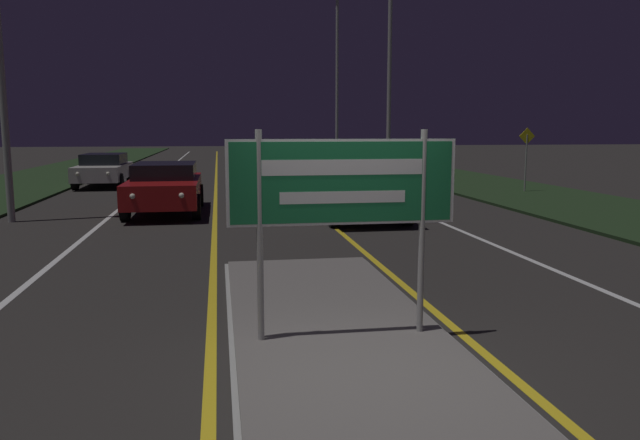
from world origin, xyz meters
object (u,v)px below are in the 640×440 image
Objects in this scene: car_approaching_1 at (104,169)px; car_receding_2 at (328,153)px; streetlight_right_far at (337,53)px; highway_sign at (343,190)px; warning_sign at (526,153)px; car_receding_0 at (360,189)px; car_receding_1 at (368,161)px; car_approaching_0 at (165,186)px; streetlight_right_near at (390,53)px.

car_receding_2 is at bearing 49.17° from car_approaching_1.
streetlight_right_far is at bearing 47.10° from car_approaching_1.
highway_sign is at bearing -73.60° from car_approaching_1.
streetlight_right_far is 2.67× the size of car_receding_2.
warning_sign is at bearing -19.29° from car_approaching_1.
car_receding_0 is at bearing -143.69° from warning_sign.
car_receding_0 is 14.23m from car_receding_1.
car_receding_0 reaches higher than car_receding_1.
streetlight_right_far is 24.54m from car_approaching_0.
streetlight_right_far is 2.61× the size of car_receding_0.
car_receding_0 is at bearing -98.12° from car_receding_2.
car_approaching_1 is at bearing 160.71° from warning_sign.
car_approaching_0 is at bearing 157.26° from car_receding_0.
car_approaching_1 is at bearing 106.40° from highway_sign.
car_approaching_1 is 16.58m from warning_sign.
car_receding_2 is at bearing 136.34° from streetlight_right_far.
car_receding_0 reaches higher than car_approaching_1.
warning_sign reaches higher than car_receding_0.
streetlight_right_far is 19.73m from warning_sign.
car_receding_2 is (-0.38, 13.17, -4.83)m from streetlight_right_near.
warning_sign is at bearing -59.07° from streetlight_right_near.
car_receding_1 is at bearing 53.48° from car_approaching_0.
car_approaching_1 is at bearing -178.04° from streetlight_right_near.
car_receding_1 reaches higher than car_approaching_1.
highway_sign is at bearing -123.45° from warning_sign.
car_receding_1 is 1.13× the size of car_receding_2.
car_approaching_0 is at bearing -165.16° from warning_sign.
streetlight_right_far is 19.03m from car_approaching_1.
car_approaching_1 is (-11.73, -13.58, -0.06)m from car_receding_2.
streetlight_right_far is at bearing 87.67° from car_receding_1.
warning_sign is (3.85, -8.35, 0.69)m from car_receding_1.
car_approaching_1 is (-11.79, -2.88, -0.06)m from car_receding_1.
highway_sign reaches higher than car_approaching_1.
streetlight_right_far is at bearing -43.66° from car_receding_2.
car_receding_1 is at bearing -92.33° from streetlight_right_far.
car_receding_1 is 2.01× the size of warning_sign.
car_receding_0 is at bearing -22.74° from car_approaching_0.
streetlight_right_near reaches higher than car_receding_2.
streetlight_right_near is 13.72m from car_approaching_0.
highway_sign is 0.23× the size of streetlight_right_far.
highway_sign is 0.53× the size of car_receding_1.
streetlight_right_far is 25.17m from car_receding_0.
car_approaching_1 is (-12.11, -0.41, -4.89)m from streetlight_right_near.
warning_sign reaches higher than car_receding_2.
car_receding_1 is at bearing 75.57° from car_receding_0.
car_receding_2 is 23.95m from car_approaching_0.
car_approaching_0 is (-8.95, -9.19, -4.85)m from streetlight_right_near.
car_approaching_0 is 1.04× the size of car_approaching_1.
car_receding_2 is 19.46m from warning_sign.
highway_sign is 17.61m from warning_sign.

